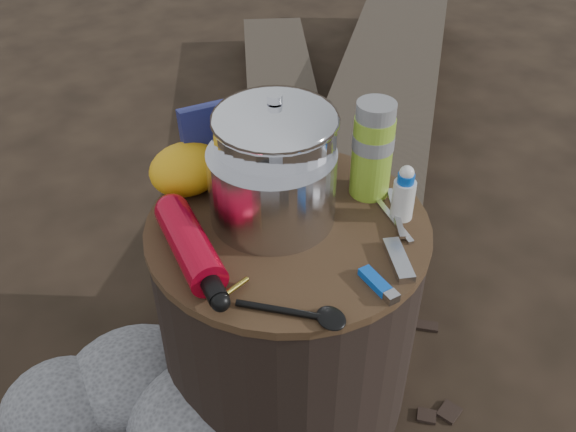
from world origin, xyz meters
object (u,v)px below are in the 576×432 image
thermos (372,150)px  travel_mug (310,134)px  log_main (382,108)px  fuel_bottle (190,245)px  stump (288,313)px  camping_pot (275,156)px

thermos → travel_mug: (-0.04, 0.15, -0.03)m
log_main → fuel_bottle: fuel_bottle is taller
stump → thermos: 0.37m
camping_pot → thermos: camping_pot is taller
log_main → travel_mug: 1.04m
travel_mug → thermos: bearing=-74.4°
camping_pot → travel_mug: 0.17m
camping_pot → thermos: bearing=-16.8°
log_main → thermos: thermos is taller
stump → travel_mug: size_ratio=4.12×
log_main → camping_pot: (-0.83, -0.74, 0.48)m
fuel_bottle → thermos: bearing=6.0°
thermos → travel_mug: 0.16m
thermos → camping_pot: bearing=163.2°
fuel_bottle → thermos: 0.37m
camping_pot → travel_mug: camping_pot is taller
stump → log_main: size_ratio=0.24×
camping_pot → fuel_bottle: size_ratio=0.83×
stump → fuel_bottle: size_ratio=1.95×
fuel_bottle → travel_mug: bearing=30.3°
log_main → camping_pot: size_ratio=9.78×
stump → fuel_bottle: (-0.18, -0.00, 0.26)m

